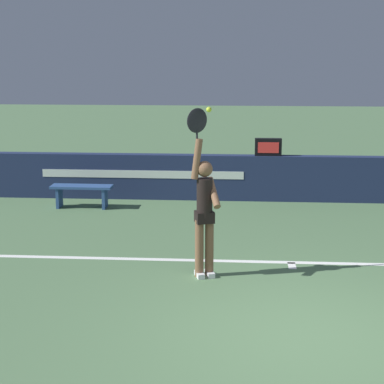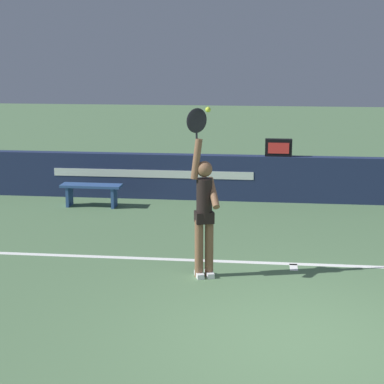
# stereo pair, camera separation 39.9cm
# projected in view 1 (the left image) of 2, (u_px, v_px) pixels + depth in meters

# --- Properties ---
(ground_plane) EXTENTS (60.00, 60.00, 0.00)m
(ground_plane) POSITION_uv_depth(u_px,v_px,m) (310.00, 336.00, 7.27)
(ground_plane) COLOR #50734C
(court_lines) EXTENTS (12.44, 5.73, 0.00)m
(court_lines) POSITION_uv_depth(u_px,v_px,m) (312.00, 345.00, 7.06)
(court_lines) COLOR white
(court_lines) RESTS_ON ground
(back_wall) EXTENTS (17.83, 0.27, 0.98)m
(back_wall) POSITION_uv_depth(u_px,v_px,m) (276.00, 178.00, 13.66)
(back_wall) COLOR #1E294C
(back_wall) RESTS_ON ground
(speed_display) EXTENTS (0.56, 0.17, 0.37)m
(speed_display) POSITION_uv_depth(u_px,v_px,m) (268.00, 147.00, 13.52)
(speed_display) COLOR black
(speed_display) RESTS_ON back_wall
(tennis_player) EXTENTS (0.51, 0.46, 2.43)m
(tennis_player) POSITION_uv_depth(u_px,v_px,m) (204.00, 209.00, 8.97)
(tennis_player) COLOR brown
(tennis_player) RESTS_ON ground
(tennis_ball) EXTENTS (0.07, 0.07, 0.07)m
(tennis_ball) POSITION_uv_depth(u_px,v_px,m) (209.00, 110.00, 8.49)
(tennis_ball) COLOR #CCE732
(courtside_bench_near) EXTENTS (1.25, 0.38, 0.46)m
(courtside_bench_near) POSITION_uv_depth(u_px,v_px,m) (82.00, 191.00, 13.07)
(courtside_bench_near) COLOR #2D4D87
(courtside_bench_near) RESTS_ON ground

